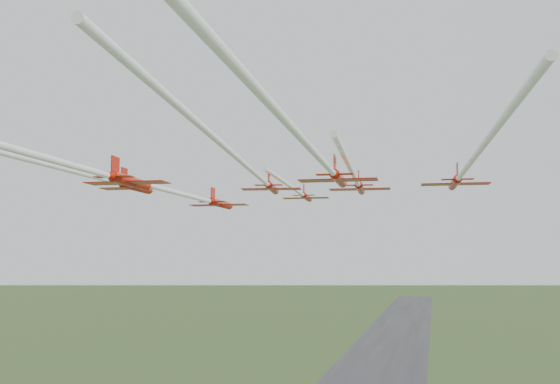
% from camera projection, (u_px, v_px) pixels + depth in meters
% --- Properties ---
extents(runway, '(38.00, 900.00, 0.04)m').
position_uv_depth(runway, '(385.00, 357.00, 277.52)').
color(runway, '#2F2F32').
rests_on(runway, ground).
extents(jet_lead, '(8.53, 43.85, 2.53)m').
position_uv_depth(jet_lead, '(299.00, 192.00, 106.07)').
color(jet_lead, '#BC1506').
extents(jet_row2_left, '(9.72, 46.38, 2.92)m').
position_uv_depth(jet_row2_left, '(202.00, 199.00, 96.08)').
color(jet_row2_left, '#BC1506').
extents(jet_row2_right, '(9.89, 52.32, 2.93)m').
position_uv_depth(jet_row2_right, '(356.00, 180.00, 90.53)').
color(jet_row2_right, '#BC1506').
extents(jet_row3_left, '(9.77, 68.49, 2.91)m').
position_uv_depth(jet_row3_left, '(74.00, 171.00, 74.97)').
color(jet_row3_left, '#BC1506').
extents(jet_row3_mid, '(12.04, 65.48, 2.38)m').
position_uv_depth(jet_row3_mid, '(250.00, 169.00, 65.56)').
color(jet_row3_mid, '#BC1506').
extents(jet_row3_right, '(9.20, 61.52, 2.73)m').
position_uv_depth(jet_row3_right, '(467.00, 167.00, 70.25)').
color(jet_row3_right, '#BC1506').
extents(jet_row4_left, '(9.53, 50.37, 2.83)m').
position_uv_depth(jet_row4_left, '(84.00, 168.00, 60.34)').
color(jet_row4_left, '#BC1506').
extents(jet_row4_right, '(8.95, 61.11, 2.67)m').
position_uv_depth(jet_row4_right, '(320.00, 158.00, 55.82)').
color(jet_row4_right, '#BC1506').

